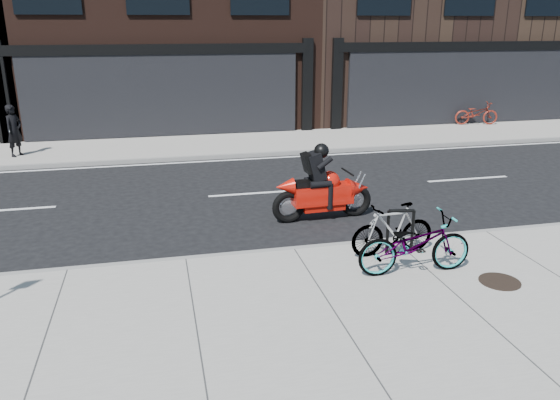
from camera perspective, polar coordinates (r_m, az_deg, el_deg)
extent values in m
plane|color=black|center=(12.04, -0.84, -2.07)|extent=(120.00, 120.00, 0.00)
cube|color=gray|center=(7.67, 7.24, -14.19)|extent=(60.00, 6.00, 0.13)
cube|color=gray|center=(19.39, -5.66, 5.81)|extent=(60.00, 3.50, 0.13)
cylinder|color=black|center=(10.04, 11.18, -3.32)|extent=(0.06, 0.06, 0.82)
cylinder|color=black|center=(10.15, 13.67, -3.27)|extent=(0.06, 0.06, 0.82)
cylinder|color=black|center=(9.96, 12.59, -1.10)|extent=(0.45, 0.15, 0.06)
imported|color=gray|center=(9.35, 13.90, -4.48)|extent=(1.98, 0.75, 1.03)
imported|color=gray|center=(10.01, 11.70, -3.00)|extent=(1.62, 0.55, 0.96)
torus|color=black|center=(12.30, 7.90, -0.07)|extent=(0.74, 0.19, 0.73)
torus|color=black|center=(11.77, 0.89, -0.73)|extent=(0.74, 0.19, 0.73)
cube|color=#BB1208|center=(11.94, 4.44, 0.61)|extent=(1.35, 0.49, 0.42)
cone|color=#BB1208|center=(12.23, 8.15, 1.22)|extent=(0.52, 0.51, 0.49)
sphere|color=#BB1208|center=(11.91, 5.23, 1.99)|extent=(0.44, 0.44, 0.44)
cube|color=black|center=(11.75, 2.96, 1.71)|extent=(0.62, 0.34, 0.13)
cylinder|color=silver|center=(12.00, 1.37, -0.47)|extent=(0.61, 0.13, 0.10)
cube|color=black|center=(11.70, 3.71, 3.53)|extent=(0.45, 0.42, 0.65)
cube|color=black|center=(11.63, 2.89, 3.89)|extent=(0.28, 0.35, 0.45)
sphere|color=black|center=(11.67, 4.36, 5.15)|extent=(0.32, 0.32, 0.32)
imported|color=black|center=(19.05, -26.02, 6.54)|extent=(0.64, 0.70, 1.62)
imported|color=maroon|center=(24.11, 19.84, 8.51)|extent=(1.84, 0.94, 0.92)
cylinder|color=black|center=(9.64, 21.97, -7.90)|extent=(0.78, 0.78, 0.02)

